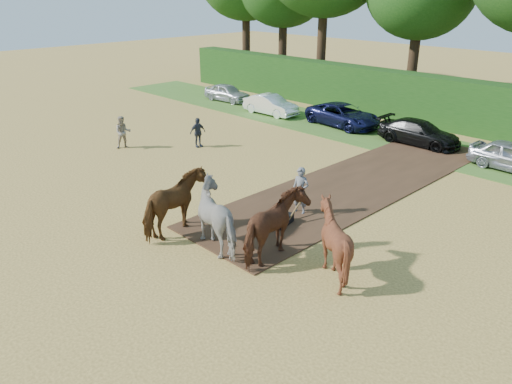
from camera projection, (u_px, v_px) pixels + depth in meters
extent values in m
plane|color=gold|center=(213.00, 221.00, 18.30)|extent=(120.00, 120.00, 0.00)
cube|color=#472D1C|center=(358.00, 183.00, 21.82)|extent=(4.50, 17.00, 0.05)
cube|color=#38601E|center=(409.00, 144.00, 27.34)|extent=(50.00, 5.00, 0.03)
cube|color=#14380F|center=(451.00, 104.00, 29.67)|extent=(46.00, 1.60, 3.00)
imported|color=beige|center=(123.00, 132.00, 26.28)|extent=(0.95, 1.04, 1.73)
imported|color=#2A2F38|center=(198.00, 132.00, 26.53)|extent=(0.50, 0.97, 1.59)
imported|color=brown|center=(176.00, 205.00, 17.01)|extent=(1.74, 2.80, 2.20)
imported|color=#B2AB9F|center=(223.00, 216.00, 16.19)|extent=(2.55, 2.31, 2.20)
imported|color=brown|center=(275.00, 228.00, 15.38)|extent=(1.74, 2.80, 2.20)
imported|color=#5A2C16|center=(333.00, 241.00, 14.56)|extent=(2.18, 2.35, 2.20)
cube|color=black|center=(283.00, 221.00, 17.91)|extent=(0.57, 1.00, 0.37)
cube|color=brown|center=(275.00, 223.00, 17.35)|extent=(0.43, 1.45, 0.10)
cylinder|color=brown|center=(286.00, 204.00, 18.32)|extent=(0.44, 1.02, 0.77)
cylinder|color=brown|center=(297.00, 207.00, 18.09)|extent=(0.16, 1.07, 0.77)
imported|color=gray|center=(300.00, 191.00, 18.60)|extent=(0.75, 0.58, 1.84)
imported|color=#B7B8BE|center=(227.00, 93.00, 37.23)|extent=(3.90, 1.84, 1.29)
imported|color=white|center=(271.00, 105.00, 33.34)|extent=(4.03, 1.51, 1.32)
imported|color=#13163C|center=(343.00, 115.00, 30.55)|extent=(5.11, 2.75, 1.36)
imported|color=black|center=(419.00, 133.00, 27.01)|extent=(4.56, 1.95, 1.31)
cylinder|color=#382616|center=(246.00, 47.00, 44.96)|extent=(0.70, 0.70, 5.85)
cylinder|color=#382616|center=(282.00, 53.00, 42.72)|extent=(0.70, 0.70, 5.40)
cylinder|color=#382616|center=(321.00, 52.00, 38.55)|extent=(0.70, 0.70, 6.53)
cylinder|color=#382616|center=(412.00, 69.00, 35.15)|extent=(0.70, 0.70, 5.17)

